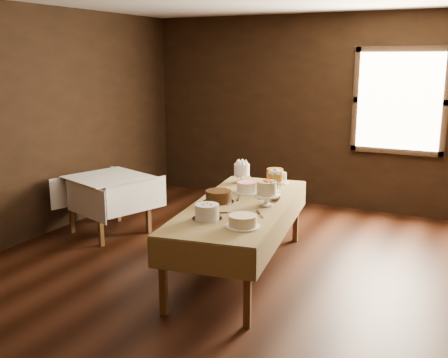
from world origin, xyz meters
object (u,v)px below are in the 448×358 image
flower_vase (275,195)px  display_table (241,209)px  cake_meringue (242,174)px  cake_server_d (273,198)px  cake_server_c (239,197)px  side_table (108,183)px  cake_server_b (261,216)px  cake_server_a (235,213)px  cake_caramel (275,182)px  cake_swirl (207,212)px  cake_speckled (278,178)px  cake_cream (243,221)px  cake_lattice (247,188)px  cake_chocolate (219,197)px  cake_flowers (266,195)px

flower_vase → display_table: bearing=-135.8°
cake_meringue → cake_server_d: 0.80m
cake_server_c → cake_server_d: 0.36m
side_table → cake_server_b: (2.36, -0.72, 0.09)m
cake_server_a → flower_vase: size_ratio=1.94×
cake_caramel → cake_swirl: (-0.19, -1.21, -0.05)m
cake_meringue → cake_speckled: bearing=22.9°
side_table → cake_swirl: size_ratio=3.98×
cake_speckled → cake_swirl: size_ratio=0.99×
cake_caramel → cake_server_d: 0.31m
cake_cream → cake_server_d: 1.01m
side_table → cake_lattice: 1.88m
display_table → cake_chocolate: (-0.22, -0.06, 0.11)m
cake_speckled → cake_lattice: bearing=-104.1°
display_table → flower_vase: bearing=44.2°
display_table → cake_chocolate: cake_chocolate is taller
side_table → cake_cream: 2.58m
cake_flowers → cake_cream: bearing=-84.4°
cake_server_b → cake_server_d: bearing=155.7°
cake_speckled → cake_chocolate: bearing=-102.4°
side_table → cake_server_c: size_ratio=4.63×
cake_speckled → cake_flowers: (0.24, -0.97, 0.05)m
cake_swirl → cake_server_a: (0.15, 0.29, -0.06)m
cake_server_c → cake_lattice: bearing=-18.1°
display_table → cake_speckled: (0.01, 1.01, 0.11)m
cake_speckled → cake_flowers: size_ratio=1.06×
cake_server_a → cake_server_d: 0.66m
cake_server_b → cake_server_c: (-0.48, 0.54, 0.00)m
cake_server_d → flower_vase: (0.04, -0.07, 0.06)m
cake_lattice → cake_server_a: bearing=-74.2°
display_table → cake_meringue: (-0.38, 0.85, 0.16)m
cake_server_d → cake_swirl: bearing=-142.7°
cake_speckled → cake_caramel: 0.44m
cake_speckled → flower_vase: (0.25, -0.75, 0.00)m
cake_server_c → flower_vase: bearing=-104.1°
cake_caramel → cake_swirl: 1.23m
cake_swirl → cake_server_b: size_ratio=1.16×
cake_speckled → cake_server_c: size_ratio=1.15×
cake_caramel → flower_vase: (0.13, -0.34, -0.06)m
cake_server_b → cake_server_d: size_ratio=1.00×
cake_speckled → cake_server_c: cake_speckled is taller
cake_server_b → side_table: bearing=-142.4°
cake_lattice → cake_caramel: size_ratio=1.08×
cake_server_a → flower_vase: 0.61m
flower_vase → cake_flowers: bearing=-93.2°
cake_flowers → flower_vase: bearing=86.8°
side_table → cake_flowers: 2.30m
cake_lattice → cake_swirl: (0.07, -1.06, 0.02)m
cake_chocolate → cake_swirl: size_ratio=1.15×
cake_chocolate → cake_server_a: cake_chocolate is taller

